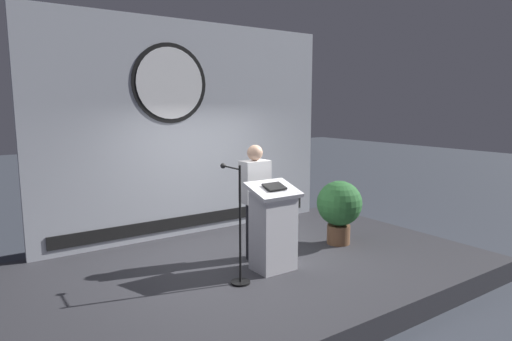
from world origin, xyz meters
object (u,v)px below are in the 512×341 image
Objects in this scene: microphone_stand at (238,242)px; speaker_person at (255,201)px; podium at (273,228)px; potted_plant at (339,206)px.

speaker_person is at bearing 41.55° from microphone_stand.
speaker_person reaches higher than podium.
speaker_person is 1.11× the size of microphone_stand.
microphone_stand is 2.15m from potted_plant.
speaker_person is at bearing 85.54° from podium.
podium is at bearing -169.17° from potted_plant.
potted_plant is (1.50, 0.29, 0.03)m from podium.
potted_plant is (1.47, -0.19, -0.23)m from speaker_person.
potted_plant is at bearing -7.46° from speaker_person.
speaker_person is 1.50m from potted_plant.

